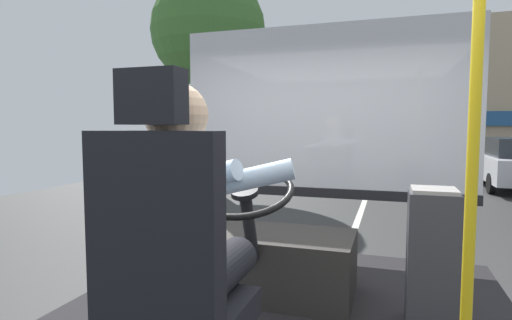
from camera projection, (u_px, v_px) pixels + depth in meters
name	position (u px, v px, depth m)	size (l,w,h in m)	color
ground	(366.00, 198.00, 10.46)	(18.00, 44.00, 0.06)	#353535
driver_seat	(171.00, 281.00, 1.48)	(0.48, 0.48, 1.27)	black
bus_driver	(185.00, 221.00, 1.57)	(0.77, 0.55, 0.83)	black
steering_console	(266.00, 259.00, 2.64)	(1.10, 0.97, 0.84)	#282623
handrail_pole	(473.00, 154.00, 1.56)	(0.04, 0.04, 1.95)	gold
fare_box	(432.00, 259.00, 2.18)	(0.25, 0.26, 0.76)	#333338
windshield_panel	(322.00, 131.00, 3.52)	(2.50, 0.08, 1.48)	silver
street_tree	(208.00, 31.00, 11.16)	(3.10, 3.10, 5.97)	#4C3828
shop_building	(486.00, 97.00, 19.06)	(12.01, 5.27, 6.41)	tan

